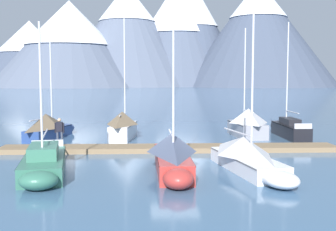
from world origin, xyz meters
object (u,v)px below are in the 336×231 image
object	(u,v)px
sailboat_nearest_berth	(49,126)
sailboat_far_berth	(248,156)
sailboat_second_berth	(43,163)
sailboat_outer_slip	(246,123)
sailboat_end_of_dock	(288,128)
sailboat_mid_dock_starboard	(172,154)
sailboat_mid_dock_port	(124,125)
person_on_dock	(60,130)

from	to	relation	value
sailboat_nearest_berth	sailboat_far_berth	world-z (taller)	sailboat_far_berth
sailboat_nearest_berth	sailboat_second_berth	world-z (taller)	sailboat_nearest_berth
sailboat_outer_slip	sailboat_end_of_dock	distance (m)	3.21
sailboat_mid_dock_starboard	sailboat_far_berth	distance (m)	3.62
sailboat_mid_dock_port	sailboat_mid_dock_starboard	distance (m)	11.87
sailboat_outer_slip	sailboat_nearest_berth	bearing A→B (deg)	-179.46
sailboat_end_of_dock	sailboat_second_berth	bearing A→B (deg)	-142.07
sailboat_second_berth	sailboat_outer_slip	xyz separation A→B (m)	(12.46, 12.38, 0.47)
sailboat_far_berth	sailboat_outer_slip	bearing A→B (deg)	76.65
sailboat_outer_slip	sailboat_end_of_dock	bearing A→B (deg)	-3.49
sailboat_end_of_dock	sailboat_far_berth	bearing A→B (deg)	-116.89
sailboat_outer_slip	person_on_dock	bearing A→B (deg)	-156.68
sailboat_mid_dock_port	sailboat_end_of_dock	distance (m)	12.53
sailboat_mid_dock_port	person_on_dock	xyz separation A→B (m)	(-3.71, -5.08, 0.30)
sailboat_nearest_berth	sailboat_end_of_dock	xyz separation A→B (m)	(18.06, -0.05, -0.27)
sailboat_nearest_berth	sailboat_mid_dock_port	distance (m)	5.55
person_on_dock	sailboat_nearest_berth	bearing A→B (deg)	108.45
sailboat_second_berth	sailboat_mid_dock_starboard	size ratio (longest dim) A/B	0.77
sailboat_mid_dock_starboard	person_on_dock	world-z (taller)	sailboat_mid_dock_starboard
sailboat_far_berth	person_on_dock	world-z (taller)	sailboat_far_berth
sailboat_far_berth	sailboat_mid_dock_port	bearing A→B (deg)	119.05
sailboat_nearest_berth	sailboat_mid_dock_starboard	xyz separation A→B (m)	(8.37, -11.92, -0.02)
sailboat_second_berth	sailboat_far_berth	distance (m)	9.58
sailboat_mid_dock_port	sailboat_end_of_dock	bearing A→B (deg)	1.58
sailboat_outer_slip	sailboat_second_berth	bearing A→B (deg)	-135.17
sailboat_outer_slip	person_on_dock	world-z (taller)	sailboat_outer_slip
sailboat_nearest_berth	sailboat_outer_slip	distance (m)	14.88
sailboat_mid_dock_starboard	sailboat_far_berth	world-z (taller)	sailboat_mid_dock_starboard
sailboat_nearest_berth	sailboat_second_berth	bearing A→B (deg)	-78.82
sailboat_nearest_berth	sailboat_outer_slip	world-z (taller)	sailboat_outer_slip
sailboat_mid_dock_port	person_on_dock	size ratio (longest dim) A/B	5.25
sailboat_mid_dock_port	sailboat_mid_dock_starboard	world-z (taller)	sailboat_mid_dock_starboard
sailboat_second_berth	sailboat_far_berth	world-z (taller)	sailboat_far_berth
sailboat_outer_slip	sailboat_far_berth	bearing A→B (deg)	-103.35
sailboat_end_of_dock	person_on_dock	size ratio (longest dim) A/B	5.15
sailboat_second_berth	sailboat_mid_dock_starboard	bearing A→B (deg)	3.09
sailboat_nearest_berth	sailboat_end_of_dock	distance (m)	18.06
sailboat_second_berth	sailboat_mid_dock_starboard	world-z (taller)	sailboat_mid_dock_starboard
sailboat_nearest_berth	sailboat_mid_dock_starboard	size ratio (longest dim) A/B	0.92
sailboat_end_of_dock	person_on_dock	xyz separation A→B (m)	(-16.23, -5.43, 0.65)
sailboat_mid_dock_port	sailboat_outer_slip	world-z (taller)	sailboat_mid_dock_port
sailboat_second_berth	sailboat_end_of_dock	distance (m)	19.83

